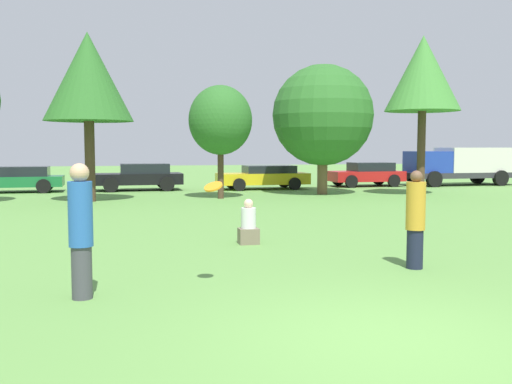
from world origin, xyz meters
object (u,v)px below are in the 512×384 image
at_px(tree_3, 323,115).
at_px(delivery_truck_blue, 461,164).
at_px(parked_car_green, 17,179).
at_px(frisbee, 213,187).
at_px(parked_car_black, 140,176).
at_px(tree_1, 88,78).
at_px(person_catcher, 415,219).
at_px(tree_2, 220,120).
at_px(bystander_sitting, 248,226).
at_px(parked_car_red, 367,174).
at_px(tree_4, 423,74).
at_px(parked_car_yellow, 264,177).
at_px(person_thrower, 81,229).

relative_size(tree_3, delivery_truck_blue, 0.87).
bearing_deg(parked_car_green, frisbee, 105.38).
xyz_separation_m(parked_car_green, parked_car_black, (5.53, 0.01, 0.05)).
height_order(frisbee, tree_1, tree_1).
distance_m(person_catcher, delivery_truck_blue, 23.17).
bearing_deg(parked_car_green, tree_3, 161.31).
distance_m(tree_3, parked_car_black, 9.23).
bearing_deg(tree_2, frisbee, -99.83).
bearing_deg(tree_3, bystander_sitting, -116.29).
height_order(bystander_sitting, tree_2, tree_2).
relative_size(tree_1, parked_car_red, 1.63).
bearing_deg(parked_car_black, parked_car_green, -1.53).
xyz_separation_m(tree_2, tree_4, (8.66, -0.38, 2.02)).
xyz_separation_m(tree_1, parked_car_green, (-3.54, 5.34, -4.05)).
distance_m(tree_2, parked_car_yellow, 6.07).
bearing_deg(parked_car_yellow, tree_1, 29.25).
relative_size(tree_4, parked_car_green, 1.59).
height_order(frisbee, delivery_truck_blue, delivery_truck_blue).
height_order(person_thrower, tree_2, tree_2).
distance_m(person_thrower, parked_car_green, 20.38).
height_order(bystander_sitting, parked_car_green, parked_car_green).
bearing_deg(person_catcher, tree_2, -93.78).
bearing_deg(tree_1, frisbee, -80.11).
bearing_deg(person_catcher, frisbee, 2.34).
relative_size(person_thrower, parked_car_red, 0.47).
xyz_separation_m(bystander_sitting, tree_3, (5.93, 12.01, 3.07)).
bearing_deg(tree_1, person_thrower, -87.30).
distance_m(tree_2, tree_3, 4.87).
distance_m(tree_1, tree_4, 13.73).
height_order(person_thrower, person_catcher, person_thrower).
relative_size(person_thrower, delivery_truck_blue, 0.29).
xyz_separation_m(parked_car_yellow, parked_car_red, (5.83, 0.81, 0.04)).
xyz_separation_m(tree_1, tree_3, (9.79, 1.25, -1.23)).
xyz_separation_m(frisbee, bystander_sitting, (1.33, 3.73, -1.11)).
relative_size(person_thrower, tree_1, 0.29).
relative_size(parked_car_green, parked_car_red, 1.09).
relative_size(tree_2, delivery_truck_blue, 0.70).
bearing_deg(tree_2, tree_3, 13.51).
bearing_deg(tree_3, tree_4, -21.09).
bearing_deg(person_catcher, parked_car_black, -85.98).
xyz_separation_m(person_catcher, bystander_sitting, (-2.25, 3.08, -0.45)).
distance_m(person_thrower, tree_4, 19.82).
distance_m(person_thrower, delivery_truck_blue, 27.17).
distance_m(bystander_sitting, delivery_truck_blue, 22.21).
relative_size(parked_car_yellow, parked_car_red, 1.15).
xyz_separation_m(parked_car_green, parked_car_red, (17.37, 0.25, 0.03)).
relative_size(person_thrower, tree_2, 0.41).
bearing_deg(parked_car_red, tree_4, 87.20).
height_order(person_catcher, delivery_truck_blue, delivery_truck_blue).
bearing_deg(tree_2, parked_car_yellow, 57.76).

